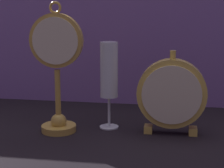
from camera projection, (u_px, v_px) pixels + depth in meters
ground_plane at (107, 137)px, 0.90m from camera, size 4.00×4.00×0.00m
fabric_backdrop_drape at (125, 5)px, 1.15m from camera, size 1.68×0.01×0.62m
pocket_watch_on_stand at (57, 71)px, 0.91m from camera, size 0.13×0.09×0.32m
mantel_clock_silver at (172, 94)px, 0.90m from camera, size 0.17×0.04×0.21m
champagne_flute at (109, 75)px, 0.94m from camera, size 0.05×0.05×0.22m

